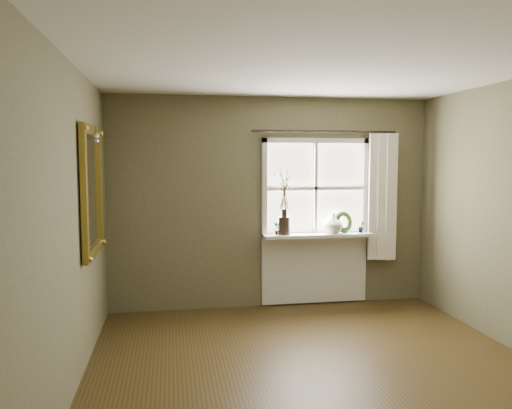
{
  "coord_description": "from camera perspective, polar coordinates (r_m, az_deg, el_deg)",
  "views": [
    {
      "loc": [
        -1.24,
        -3.78,
        1.83
      ],
      "look_at": [
        -0.32,
        1.55,
        1.35
      ],
      "focal_mm": 35.0,
      "sensor_mm": 36.0,
      "label": 1
    }
  ],
  "objects": [
    {
      "name": "wall_left",
      "position": [
        3.91,
        -21.66,
        -3.04
      ],
      "size": [
        0.1,
        4.5,
        2.6
      ],
      "primitive_type": "cube",
      "color": "brown",
      "rests_on": "ground"
    },
    {
      "name": "window_sill",
      "position": [
        6.24,
        7.03,
        -3.5
      ],
      "size": [
        1.36,
        0.26,
        0.04
      ],
      "primitive_type": "cube",
      "color": "silver",
      "rests_on": "wall_back"
    },
    {
      "name": "potted_plant_left",
      "position": [
        6.1,
        2.35,
        -2.73
      ],
      "size": [
        0.09,
        0.07,
        0.16
      ],
      "primitive_type": "imported",
      "rotation": [
        0.0,
        0.0,
        0.25
      ],
      "color": "#2C441E",
      "rests_on": "window_sill"
    },
    {
      "name": "curtain",
      "position": [
        6.49,
        14.17,
        0.84
      ],
      "size": [
        0.36,
        0.12,
        1.59
      ],
      "primitive_type": "cube",
      "color": "white",
      "rests_on": "wall_back"
    },
    {
      "name": "potted_plant_right",
      "position": [
        6.42,
        11.95,
        -2.48
      ],
      "size": [
        0.09,
        0.08,
        0.15
      ],
      "primitive_type": "imported",
      "rotation": [
        0.0,
        0.0,
        0.2
      ],
      "color": "#2C441E",
      "rests_on": "window_sill"
    },
    {
      "name": "ceiling",
      "position": [
        4.06,
        8.56,
        16.0
      ],
      "size": [
        4.5,
        4.5,
        0.0
      ],
      "primitive_type": "plane",
      "color": "silver",
      "rests_on": "ground"
    },
    {
      "name": "gilt_mirror",
      "position": [
        4.91,
        -18.23,
        1.53
      ],
      "size": [
        0.1,
        1.01,
        1.21
      ],
      "color": "white",
      "rests_on": "wall_left"
    },
    {
      "name": "dark_jug",
      "position": [
        6.11,
        3.25,
        -2.43
      ],
      "size": [
        0.19,
        0.19,
        0.22
      ],
      "primitive_type": "cylinder",
      "rotation": [
        0.0,
        0.0,
        -0.3
      ],
      "color": "black",
      "rests_on": "window_sill"
    },
    {
      "name": "wall_back",
      "position": [
        6.23,
        1.74,
        0.23
      ],
      "size": [
        4.0,
        0.1,
        2.6
      ],
      "primitive_type": "cube",
      "color": "brown",
      "rests_on": "ground"
    },
    {
      "name": "floor",
      "position": [
        4.38,
        8.08,
        -19.61
      ],
      "size": [
        4.5,
        4.5,
        0.0
      ],
      "primitive_type": "plane",
      "color": "#3B2B12",
      "rests_on": "ground"
    },
    {
      "name": "curtain_rod",
      "position": [
        6.26,
        7.91,
        8.27
      ],
      "size": [
        1.84,
        0.03,
        0.03
      ],
      "primitive_type": "cylinder",
      "rotation": [
        0.0,
        1.57,
        0.0
      ],
      "color": "black",
      "rests_on": "wall_back"
    },
    {
      "name": "window_apron",
      "position": [
        6.42,
        6.7,
        -7.24
      ],
      "size": [
        1.36,
        0.04,
        0.88
      ],
      "primitive_type": "cube",
      "color": "silver",
      "rests_on": "ground"
    },
    {
      "name": "window_frame",
      "position": [
        6.28,
        6.8,
        1.88
      ],
      "size": [
        1.36,
        0.06,
        1.24
      ],
      "color": "silver",
      "rests_on": "wall_back"
    },
    {
      "name": "cream_vase",
      "position": [
        6.28,
        8.83,
        -2.14
      ],
      "size": [
        0.31,
        0.31,
        0.25
      ],
      "primitive_type": "imported",
      "rotation": [
        0.0,
        0.0,
        0.38
      ],
      "color": "beige",
      "rests_on": "window_sill"
    },
    {
      "name": "wreath",
      "position": [
        6.37,
        9.94,
        -2.23
      ],
      "size": [
        0.3,
        0.22,
        0.28
      ],
      "primitive_type": "torus",
      "rotation": [
        1.36,
        0.0,
        0.4
      ],
      "color": "#2C441E",
      "rests_on": "window_sill"
    }
  ]
}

